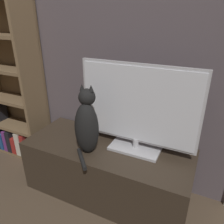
# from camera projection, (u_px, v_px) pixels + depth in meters

# --- Properties ---
(wall_back) EXTENTS (4.80, 0.05, 2.60)m
(wall_back) POSITION_uv_depth(u_px,v_px,m) (125.00, 25.00, 1.58)
(wall_back) COLOR #564C51
(wall_back) RESTS_ON ground_plane
(tv_stand) EXTENTS (1.30, 0.52, 0.44)m
(tv_stand) POSITION_uv_depth(u_px,v_px,m) (107.00, 169.00, 1.77)
(tv_stand) COLOR #33281E
(tv_stand) RESTS_ON ground_plane
(tv) EXTENTS (0.86, 0.22, 0.64)m
(tv) POSITION_uv_depth(u_px,v_px,m) (138.00, 109.00, 1.53)
(tv) COLOR #B7B7BC
(tv) RESTS_ON tv_stand
(cat) EXTENTS (0.20, 0.30, 0.51)m
(cat) POSITION_uv_depth(u_px,v_px,m) (87.00, 125.00, 1.53)
(cat) COLOR black
(cat) RESTS_ON tv_stand
(bookshelf) EXTENTS (0.63, 0.28, 1.51)m
(bookshelf) POSITION_uv_depth(u_px,v_px,m) (15.00, 96.00, 2.17)
(bookshelf) COLOR brown
(bookshelf) RESTS_ON ground_plane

